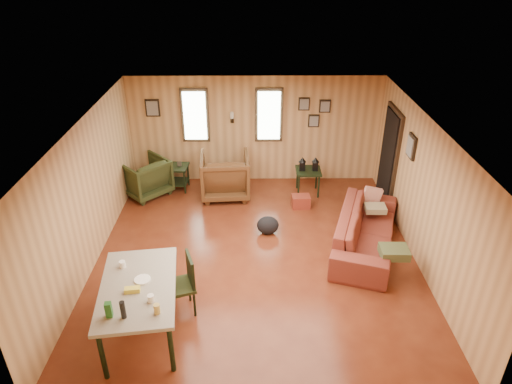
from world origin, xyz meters
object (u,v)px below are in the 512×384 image
end_table (176,173)px  side_table (308,169)px  sofa (367,225)px  recliner_brown (225,174)px  recliner_green (145,175)px  dining_table (138,291)px

end_table → side_table: 2.90m
sofa → recliner_brown: recliner_brown is taller
sofa → end_table: 4.32m
recliner_brown → recliner_green: (-1.72, 0.07, -0.07)m
recliner_green → recliner_brown: bearing=133.4°
recliner_green → side_table: recliner_green is taller
recliner_green → end_table: size_ratio=1.31×
dining_table → side_table: bearing=49.0°
sofa → end_table: (-3.69, 2.26, -0.08)m
sofa → dining_table: (-3.52, -2.06, 0.30)m
sofa → recliner_green: (-4.31, 2.03, -0.02)m
sofa → side_table: (-0.80, 2.05, 0.11)m
sofa → end_table: bearing=76.6°
side_table → sofa: bearing=-68.6°
recliner_brown → end_table: size_ratio=1.51×
sofa → recliner_green: 4.76m
recliner_green → end_table: (0.62, 0.23, -0.07)m
sofa → dining_table: bearing=138.4°
side_table → dining_table: (-2.72, -4.11, 0.18)m
recliner_green → side_table: size_ratio=1.06×
recliner_green → side_table: (3.51, 0.03, 0.13)m
recliner_brown → recliner_green: size_ratio=1.15×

